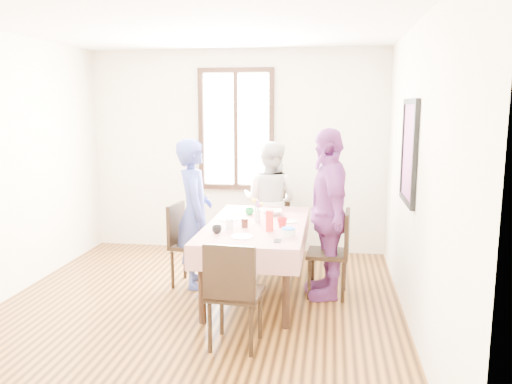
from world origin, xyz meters
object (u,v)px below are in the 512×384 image
at_px(chair_far, 270,225).
at_px(person_right, 327,214).
at_px(person_far, 270,202).
at_px(chair_right, 328,253).
at_px(person_left, 194,213).
at_px(dining_table, 257,259).
at_px(chair_near, 235,293).
at_px(chair_left, 193,245).

height_order(chair_far, person_right, person_right).
bearing_deg(chair_far, person_right, 130.18).
bearing_deg(person_far, chair_right, 140.55).
distance_m(person_left, person_far, 1.24).
xyz_separation_m(dining_table, person_right, (0.72, 0.05, 0.50)).
height_order(chair_right, chair_near, same).
xyz_separation_m(chair_left, chair_near, (0.74, -1.37, 0.00)).
bearing_deg(chair_left, person_far, 150.75).
xyz_separation_m(dining_table, chair_right, (0.74, 0.05, 0.08)).
bearing_deg(chair_far, dining_table, 98.10).
xyz_separation_m(chair_near, person_right, (0.72, 1.26, 0.42)).
xyz_separation_m(person_far, person_right, (0.72, -1.12, 0.11)).
bearing_deg(chair_left, person_right, 92.48).
distance_m(chair_far, person_right, 1.42).
bearing_deg(chair_near, dining_table, 93.96).
relative_size(person_left, person_right, 0.93).
height_order(person_left, person_right, person_right).
distance_m(chair_right, person_left, 1.50).
relative_size(chair_right, chair_near, 1.00).
height_order(chair_left, person_left, person_left).
bearing_deg(person_far, person_left, 71.99).
height_order(chair_right, person_left, person_left).
height_order(dining_table, person_right, person_right).
xyz_separation_m(chair_far, person_right, (0.72, -1.15, 0.42)).
relative_size(chair_right, person_far, 0.60).
bearing_deg(person_far, dining_table, 107.27).
height_order(chair_right, person_far, person_far).
bearing_deg(dining_table, chair_left, 167.49).
relative_size(chair_left, person_far, 0.60).
relative_size(chair_left, person_left, 0.56).
xyz_separation_m(chair_left, person_right, (1.46, -0.11, 0.42)).
xyz_separation_m(chair_left, chair_right, (1.48, -0.11, 0.00)).
relative_size(chair_near, person_far, 0.60).
distance_m(dining_table, person_right, 0.88).
distance_m(chair_far, person_left, 1.31).
bearing_deg(chair_far, chair_left, 62.67).
bearing_deg(chair_near, chair_right, 63.51).
distance_m(dining_table, chair_far, 1.20).
bearing_deg(dining_table, person_left, 167.16).
bearing_deg(dining_table, person_right, 4.35).
distance_m(person_left, person_right, 1.44).
bearing_deg(person_right, person_left, -105.77).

